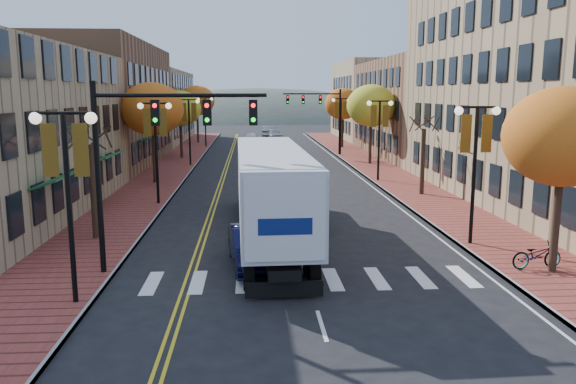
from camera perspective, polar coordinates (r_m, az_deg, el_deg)
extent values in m
plane|color=black|center=(18.40, 2.66, -10.94)|extent=(200.00, 200.00, 0.00)
cube|color=brown|center=(50.49, -11.75, 2.41)|extent=(4.00, 85.00, 0.15)
cube|color=brown|center=(51.19, 8.65, 2.61)|extent=(4.00, 85.00, 0.15)
cube|color=brown|center=(55.17, -19.79, 8.32)|extent=(12.00, 24.00, 11.00)
cube|color=#9E8966|center=(79.53, -14.82, 8.37)|extent=(12.00, 26.00, 9.50)
cube|color=brown|center=(62.54, 15.51, 8.21)|extent=(15.00, 24.00, 10.00)
cube|color=#9E8966|center=(83.62, 10.54, 9.11)|extent=(15.00, 20.00, 11.00)
cylinder|color=#382619|center=(26.40, -19.16, 0.02)|extent=(0.28, 0.28, 4.20)
cylinder|color=#382619|center=(41.86, -13.45, 4.29)|extent=(0.28, 0.28, 4.90)
ellipsoid|color=orange|center=(41.69, -13.62, 8.20)|extent=(4.48, 4.48, 3.81)
cylinder|color=#382619|center=(57.66, -10.81, 5.71)|extent=(0.28, 0.28, 4.55)
ellipsoid|color=yellow|center=(57.53, -10.90, 8.34)|extent=(4.16, 4.16, 3.54)
cylinder|color=#382619|center=(75.51, -9.17, 6.93)|extent=(0.28, 0.28, 5.04)
ellipsoid|color=orange|center=(75.41, -9.23, 9.16)|extent=(4.61, 4.61, 3.92)
cylinder|color=#382619|center=(22.39, 25.66, -1.67)|extent=(0.28, 0.28, 4.55)
ellipsoid|color=orange|center=(22.05, 26.18, 5.08)|extent=(4.16, 4.16, 3.54)
cylinder|color=#382619|center=(37.00, 13.52, 3.02)|extent=(0.28, 0.28, 4.20)
cylinder|color=#382619|center=(52.39, 8.37, 5.56)|extent=(0.28, 0.28, 4.90)
ellipsoid|color=yellow|center=(52.25, 8.45, 8.69)|extent=(4.48, 4.48, 3.81)
cylinder|color=#382619|center=(68.09, 5.55, 6.56)|extent=(0.28, 0.28, 4.76)
ellipsoid|color=orange|center=(67.98, 5.59, 8.90)|extent=(4.35, 4.35, 3.70)
cylinder|color=black|center=(18.30, -21.30, -1.95)|extent=(0.16, 0.16, 6.00)
cylinder|color=black|center=(17.96, -21.91, 7.46)|extent=(1.60, 0.10, 0.10)
sphere|color=#FFF2CC|center=(18.23, -24.28, 6.85)|extent=(0.36, 0.36, 0.36)
sphere|color=#FFF2CC|center=(17.73, -19.40, 7.10)|extent=(0.36, 0.36, 0.36)
cube|color=#AD7517|center=(18.17, -23.03, 3.92)|extent=(0.45, 0.03, 1.60)
cube|color=#AD7517|center=(17.90, -20.31, 4.02)|extent=(0.45, 0.03, 1.60)
cylinder|color=black|center=(33.73, -13.21, 3.66)|extent=(0.16, 0.16, 6.00)
cylinder|color=black|center=(33.54, -13.42, 8.76)|extent=(1.60, 0.10, 0.10)
sphere|color=#FFF2CC|center=(33.68, -14.76, 8.45)|extent=(0.36, 0.36, 0.36)
sphere|color=#FFF2CC|center=(33.42, -12.04, 8.55)|extent=(0.36, 0.36, 0.36)
cube|color=#AD7517|center=(33.65, -14.10, 6.86)|extent=(0.45, 0.03, 1.60)
cube|color=#AD7517|center=(33.51, -12.58, 6.91)|extent=(0.45, 0.03, 1.60)
cylinder|color=black|center=(51.50, -9.97, 5.88)|extent=(0.16, 0.16, 6.00)
cylinder|color=black|center=(51.38, -10.07, 9.22)|extent=(1.60, 0.10, 0.10)
sphere|color=#FFF2CC|center=(51.47, -10.97, 9.03)|extent=(0.36, 0.36, 0.36)
sphere|color=#FFF2CC|center=(51.30, -9.17, 9.08)|extent=(0.36, 0.36, 0.36)
cube|color=#AD7517|center=(51.45, -10.54, 7.98)|extent=(0.45, 0.03, 1.60)
cube|color=#AD7517|center=(51.36, -9.53, 8.01)|extent=(0.45, 0.03, 1.60)
cylinder|color=black|center=(69.39, -8.39, 6.96)|extent=(0.16, 0.16, 6.00)
cylinder|color=black|center=(69.30, -8.45, 9.43)|extent=(1.60, 0.10, 0.10)
sphere|color=#FFF2CC|center=(69.37, -9.12, 9.29)|extent=(0.36, 0.36, 0.36)
sphere|color=#FFF2CC|center=(69.24, -7.78, 9.33)|extent=(0.36, 0.36, 0.36)
cube|color=#AD7517|center=(69.35, -8.81, 8.52)|extent=(0.45, 0.03, 1.60)
cube|color=#AD7517|center=(69.28, -8.06, 8.53)|extent=(0.45, 0.03, 1.60)
cylinder|color=black|center=(25.20, 18.35, 1.34)|extent=(0.16, 0.16, 6.00)
cylinder|color=black|center=(24.95, 18.73, 8.17)|extent=(1.60, 0.10, 0.10)
sphere|color=#FFF2CC|center=(24.66, 16.98, 7.90)|extent=(0.36, 0.36, 0.36)
sphere|color=#FFF2CC|center=(25.26, 20.41, 7.75)|extent=(0.36, 0.36, 0.36)
cube|color=#AD7517|center=(24.83, 17.63, 5.68)|extent=(0.45, 0.03, 1.60)
cube|color=#AD7517|center=(25.17, 19.54, 5.62)|extent=(0.45, 0.03, 1.60)
cylinder|color=black|center=(42.30, 9.22, 5.04)|extent=(0.16, 0.16, 6.00)
cylinder|color=black|center=(42.15, 9.33, 9.10)|extent=(1.60, 0.10, 0.10)
sphere|color=#FFF2CC|center=(41.98, 8.25, 8.92)|extent=(0.36, 0.36, 0.36)
sphere|color=#FFF2CC|center=(42.34, 10.40, 8.87)|extent=(0.36, 0.36, 0.36)
cube|color=#AD7517|center=(42.09, 8.69, 7.62)|extent=(0.45, 0.03, 1.60)
cube|color=#AD7517|center=(42.29, 9.89, 7.60)|extent=(0.45, 0.03, 1.60)
cylinder|color=black|center=(59.93, 5.37, 6.55)|extent=(0.16, 0.16, 6.00)
cylinder|color=black|center=(59.83, 5.42, 9.42)|extent=(1.60, 0.10, 0.10)
sphere|color=#FFF2CC|center=(59.71, 4.65, 9.29)|extent=(0.36, 0.36, 0.36)
sphere|color=#FFF2CC|center=(59.96, 6.18, 9.27)|extent=(0.36, 0.36, 0.36)
cube|color=#AD7517|center=(59.78, 4.97, 8.37)|extent=(0.45, 0.03, 1.60)
cube|color=#AD7517|center=(59.92, 5.83, 8.36)|extent=(0.45, 0.03, 1.60)
cylinder|color=black|center=(21.02, -18.70, 1.07)|extent=(0.20, 0.20, 7.00)
cylinder|color=black|center=(20.22, -10.83, 9.62)|extent=(6.00, 0.14, 0.14)
cube|color=black|center=(20.36, -13.31, 7.84)|extent=(0.30, 0.25, 0.90)
sphere|color=#FF0C0C|center=(20.22, -13.41, 8.54)|extent=(0.16, 0.16, 0.16)
cube|color=black|center=(20.15, -8.21, 7.99)|extent=(0.30, 0.25, 0.90)
sphere|color=#FF0C0C|center=(20.00, -8.26, 8.69)|extent=(0.16, 0.16, 0.16)
cube|color=black|center=(20.09, -3.55, 8.06)|extent=(0.30, 0.25, 0.90)
sphere|color=#FF0C0C|center=(19.94, -3.56, 8.77)|extent=(0.16, 0.16, 0.16)
cylinder|color=black|center=(59.89, 5.28, 7.03)|extent=(0.20, 0.20, 7.00)
cylinder|color=black|center=(59.42, 2.43, 9.93)|extent=(6.00, 0.14, 0.14)
cube|color=black|center=(59.52, 3.30, 9.35)|extent=(0.30, 0.25, 0.90)
sphere|color=#FF0C0C|center=(59.38, 3.32, 9.59)|extent=(0.16, 0.16, 0.16)
cube|color=black|center=(59.33, 1.55, 9.36)|extent=(0.30, 0.25, 0.90)
sphere|color=#FF0C0C|center=(59.19, 1.56, 9.60)|extent=(0.16, 0.16, 0.16)
cube|color=black|center=(59.20, -0.03, 9.36)|extent=(0.30, 0.25, 0.90)
sphere|color=#FF0C0C|center=(59.06, -0.03, 9.60)|extent=(0.16, 0.16, 0.16)
cube|color=black|center=(24.37, -1.70, -3.47)|extent=(1.42, 13.73, 0.37)
cube|color=silver|center=(24.01, -1.72, 0.82)|extent=(3.11, 13.77, 2.95)
cube|color=black|center=(32.48, -2.65, 1.44)|extent=(2.72, 3.23, 2.64)
cylinder|color=black|center=(19.15, -3.99, -8.42)|extent=(0.40, 1.06, 1.05)
cylinder|color=black|center=(19.32, 2.65, -8.24)|extent=(0.40, 1.06, 1.05)
cylinder|color=black|center=(20.36, -4.08, -7.30)|extent=(0.40, 1.06, 1.05)
cylinder|color=black|center=(20.52, 2.16, -7.14)|extent=(0.40, 1.06, 1.05)
cylinder|color=black|center=(31.41, -4.54, -1.12)|extent=(0.40, 1.06, 1.05)
cylinder|color=black|center=(31.51, -0.51, -1.05)|extent=(0.40, 1.06, 1.05)
cylinder|color=black|center=(33.69, -4.59, -0.36)|extent=(0.40, 1.06, 1.05)
cylinder|color=black|center=(33.79, -0.84, -0.30)|extent=(0.40, 1.06, 1.05)
imported|color=black|center=(21.60, -3.56, -5.60)|extent=(2.15, 4.83, 1.54)
imported|color=black|center=(28.53, 1.28, -1.78)|extent=(2.89, 5.54, 1.49)
imported|color=white|center=(72.54, -3.80, 5.41)|extent=(2.05, 4.66, 1.56)
imported|color=#97979E|center=(81.98, -1.36, 5.91)|extent=(2.32, 5.02, 1.42)
imported|color=#929299|center=(85.37, -1.96, 6.15)|extent=(2.19, 5.16, 1.65)
imported|color=gray|center=(22.85, 23.95, -5.86)|extent=(2.03, 0.91, 1.03)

